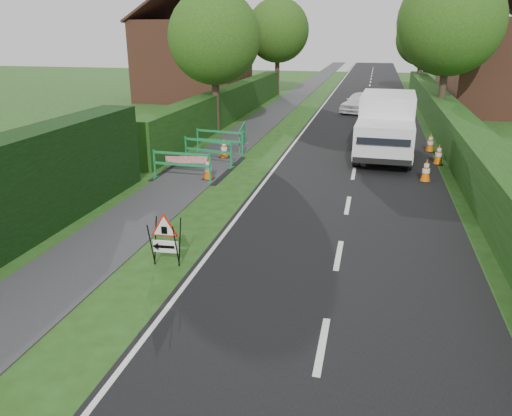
{
  "coord_description": "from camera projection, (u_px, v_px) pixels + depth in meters",
  "views": [
    {
      "loc": [
        3.02,
        -5.82,
        4.74
      ],
      "look_at": [
        0.5,
        4.93,
        0.83
      ],
      "focal_mm": 35.0,
      "sensor_mm": 36.0,
      "label": 1
    }
  ],
  "objects": [
    {
      "name": "ground",
      "position": [
        150.0,
        362.0,
        7.58
      ],
      "size": [
        120.0,
        120.0,
        0.0
      ],
      "primitive_type": "plane",
      "color": "#224112",
      "rests_on": "ground"
    },
    {
      "name": "road_surface",
      "position": [
        368.0,
        96.0,
        39.16
      ],
      "size": [
        6.0,
        90.0,
        0.02
      ],
      "primitive_type": "cube",
      "color": "black",
      "rests_on": "ground"
    },
    {
      "name": "footpath",
      "position": [
        299.0,
        94.0,
        40.34
      ],
      "size": [
        2.0,
        90.0,
        0.02
      ],
      "primitive_type": "cube",
      "color": "#2D2D30",
      "rests_on": "ground"
    },
    {
      "name": "hedge_west_far",
      "position": [
        231.0,
        119.0,
        28.84
      ],
      "size": [
        1.0,
        24.0,
        1.8
      ],
      "primitive_type": "cube",
      "color": "#14380F",
      "rests_on": "ground"
    },
    {
      "name": "hedge_east",
      "position": [
        456.0,
        152.0,
        20.86
      ],
      "size": [
        1.2,
        50.0,
        1.5
      ],
      "primitive_type": "cube",
      "color": "#14380F",
      "rests_on": "ground"
    },
    {
      "name": "house_west",
      "position": [
        194.0,
        59.0,
        36.29
      ],
      "size": [
        7.5,
        7.4,
        7.88
      ],
      "color": "brown",
      "rests_on": "ground"
    },
    {
      "name": "house_east_b",
      "position": [
        486.0,
        55.0,
        42.58
      ],
      "size": [
        7.5,
        7.4,
        7.88
      ],
      "color": "brown",
      "rests_on": "ground"
    },
    {
      "name": "tree_nw",
      "position": [
        214.0,
        38.0,
        23.59
      ],
      "size": [
        4.4,
        4.4,
        6.7
      ],
      "color": "#2D2116",
      "rests_on": "ground"
    },
    {
      "name": "tree_ne",
      "position": [
        451.0,
        22.0,
        24.66
      ],
      "size": [
        5.2,
        5.2,
        7.79
      ],
      "color": "#2D2116",
      "rests_on": "ground"
    },
    {
      "name": "tree_fw",
      "position": [
        278.0,
        31.0,
        38.16
      ],
      "size": [
        4.8,
        4.8,
        7.24
      ],
      "color": "#2D2116",
      "rests_on": "ground"
    },
    {
      "name": "tree_fe",
      "position": [
        423.0,
        39.0,
        39.67
      ],
      "size": [
        4.2,
        4.2,
        6.33
      ],
      "color": "#2D2116",
      "rests_on": "ground"
    },
    {
      "name": "triangle_sign",
      "position": [
        163.0,
        236.0,
        10.46
      ],
      "size": [
        0.73,
        0.73,
        1.01
      ],
      "rotation": [
        0.0,
        0.0,
        0.06
      ],
      "color": "black",
      "rests_on": "ground"
    },
    {
      "name": "works_van",
      "position": [
        386.0,
        125.0,
        19.61
      ],
      "size": [
        2.3,
        5.4,
        2.42
      ],
      "rotation": [
        0.0,
        0.0,
        -0.04
      ],
      "color": "silver",
      "rests_on": "ground"
    },
    {
      "name": "traffic_cone_0",
      "position": [
        426.0,
        170.0,
        16.56
      ],
      "size": [
        0.38,
        0.38,
        0.79
      ],
      "color": "black",
      "rests_on": "ground"
    },
    {
      "name": "traffic_cone_1",
      "position": [
        439.0,
        154.0,
        18.75
      ],
      "size": [
        0.38,
        0.38,
        0.79
      ],
      "color": "black",
      "rests_on": "ground"
    },
    {
      "name": "traffic_cone_2",
      "position": [
        430.0,
        142.0,
        20.74
      ],
      "size": [
        0.38,
        0.38,
        0.79
      ],
      "color": "black",
      "rests_on": "ground"
    },
    {
      "name": "traffic_cone_3",
      "position": [
        208.0,
        168.0,
        16.82
      ],
      "size": [
        0.38,
        0.38,
        0.79
      ],
      "color": "black",
      "rests_on": "ground"
    },
    {
      "name": "traffic_cone_4",
      "position": [
        224.0,
        148.0,
        19.71
      ],
      "size": [
        0.38,
        0.38,
        0.79
      ],
      "color": "black",
      "rests_on": "ground"
    },
    {
      "name": "ped_barrier_0",
      "position": [
        182.0,
        162.0,
        16.63
      ],
      "size": [
        2.07,
        0.43,
        1.0
      ],
      "rotation": [
        0.0,
        0.0,
        -0.04
      ],
      "color": "#178341",
      "rests_on": "ground"
    },
    {
      "name": "ped_barrier_1",
      "position": [
        208.0,
        149.0,
        18.57
      ],
      "size": [
        2.08,
        0.85,
        1.0
      ],
      "rotation": [
        0.0,
        0.0,
        -0.25
      ],
      "color": "#178341",
      "rests_on": "ground"
    },
    {
      "name": "ped_barrier_2",
      "position": [
        220.0,
        139.0,
        20.29
      ],
      "size": [
        2.09,
        0.6,
        1.0
      ],
      "rotation": [
        0.0,
        0.0,
        -0.12
      ],
      "color": "#178341",
      "rests_on": "ground"
    },
    {
      "name": "ped_barrier_3",
      "position": [
        242.0,
        134.0,
        21.19
      ],
      "size": [
        0.66,
        2.09,
        1.0
      ],
      "rotation": [
        0.0,
        0.0,
        1.72
      ],
      "color": "#178341",
      "rests_on": "ground"
    },
    {
      "name": "redwhite_plank",
      "position": [
        187.0,
        172.0,
        17.85
      ],
      "size": [
        1.48,
        0.31,
        0.25
      ],
      "primitive_type": "cube",
      "rotation": [
        0.0,
        0.0,
        0.18
      ],
      "color": "red",
      "rests_on": "ground"
    },
    {
      "name": "hatchback_car",
      "position": [
        360.0,
        102.0,
        30.86
      ],
      "size": [
        2.67,
        4.01,
        1.27
      ],
      "primitive_type": "imported",
      "rotation": [
        0.0,
        0.0,
        -0.34
      ],
      "color": "white",
      "rests_on": "ground"
    }
  ]
}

